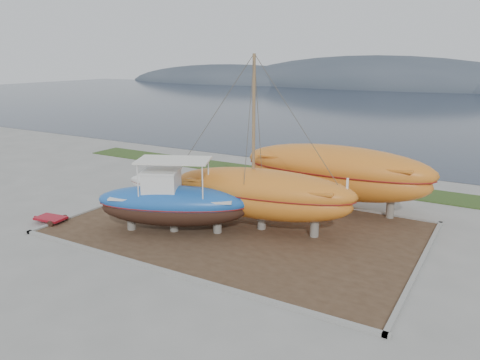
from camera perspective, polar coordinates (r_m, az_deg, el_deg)
The scene contains 11 objects.
ground at distance 21.93m, azimuth -5.34°, elevation -9.18°, with size 140.00×140.00×0.00m, color gray.
dirt_patch at distance 25.01m, azimuth 0.03°, elevation -5.92°, with size 18.00×12.00×0.06m, color #422D1E.
curb_frame at distance 24.99m, azimuth 0.03°, elevation -5.82°, with size 18.60×12.60×0.15m, color gray, non-canonical shape.
grass_strip at distance 34.94m, azimuth 9.62°, elevation -0.01°, with size 44.00×3.00×0.08m, color #284219.
sea at distance 87.42m, azimuth 22.73°, elevation 7.94°, with size 260.00×100.00×0.04m, color #1A2434, non-canonical shape.
mountain_ridge at distance 141.93m, azimuth 26.01°, elevation 9.87°, with size 200.00×36.00×20.00m, color #333D49, non-canonical shape.
blue_caique at distance 24.22m, azimuth -8.18°, elevation -1.93°, with size 7.93×2.48×3.82m, color blue, non-canonical shape.
white_dinghy at distance 30.86m, azimuth -9.92°, elevation -0.75°, with size 4.29×1.61×1.29m, color white, non-canonical shape.
orange_sailboat at distance 23.69m, azimuth 2.78°, elevation 4.25°, with size 9.82×2.89×8.97m, color orange, non-canonical shape.
orange_bare_hull at distance 28.08m, azimuth 11.53°, elevation 0.16°, with size 11.33×3.40×3.71m, color orange, non-canonical shape.
red_trailer at distance 27.86m, azimuth -22.06°, elevation -4.53°, with size 2.40×1.20×0.34m, color #A71220, non-canonical shape.
Camera 1 is at (11.83, -16.15, 8.94)m, focal length 35.00 mm.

